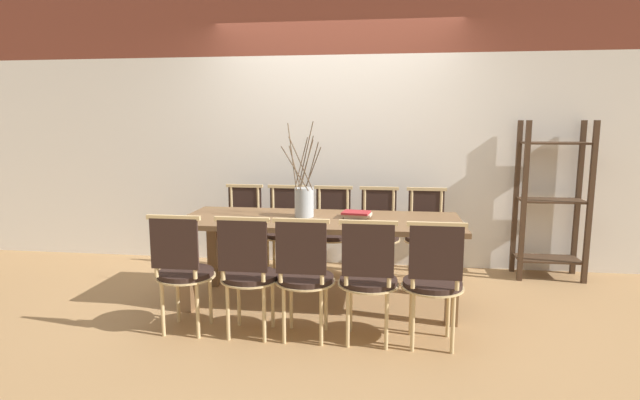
{
  "coord_description": "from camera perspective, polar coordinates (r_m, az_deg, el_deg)",
  "views": [
    {
      "loc": [
        0.54,
        -3.95,
        1.51
      ],
      "look_at": [
        0.0,
        0.0,
        0.87
      ],
      "focal_mm": 28.0,
      "sensor_mm": 36.0,
      "label": 1
    }
  ],
  "objects": [
    {
      "name": "ground_plane",
      "position": [
        4.26,
        0.0,
        -11.67
      ],
      "size": [
        16.0,
        16.0,
        0.0
      ],
      "primitive_type": "plane",
      "color": "#A87F51"
    },
    {
      "name": "wall_rear",
      "position": [
        5.22,
        1.86,
        10.04
      ],
      "size": [
        12.0,
        0.06,
        3.2
      ],
      "color": "white",
      "rests_on": "ground_plane"
    },
    {
      "name": "dining_table",
      "position": [
        4.09,
        0.0,
        -3.49
      ],
      "size": [
        2.27,
        0.84,
        0.72
      ],
      "color": "brown",
      "rests_on": "ground_plane"
    },
    {
      "name": "chair_near_leftend",
      "position": [
        3.68,
        -15.39,
        -7.52
      ],
      "size": [
        0.42,
        0.42,
        0.88
      ],
      "color": "black",
      "rests_on": "ground_plane"
    },
    {
      "name": "chair_near_left",
      "position": [
        3.53,
        -8.21,
        -8.02
      ],
      "size": [
        0.42,
        0.42,
        0.88
      ],
      "color": "black",
      "rests_on": "ground_plane"
    },
    {
      "name": "chair_near_center",
      "position": [
        3.44,
        -1.81,
        -8.36
      ],
      "size": [
        0.42,
        0.42,
        0.88
      ],
      "color": "black",
      "rests_on": "ground_plane"
    },
    {
      "name": "chair_near_right",
      "position": [
        3.4,
        5.53,
        -8.62
      ],
      "size": [
        0.42,
        0.42,
        0.88
      ],
      "color": "black",
      "rests_on": "ground_plane"
    },
    {
      "name": "chair_near_rightend",
      "position": [
        3.41,
        12.81,
        -8.74
      ],
      "size": [
        0.42,
        0.42,
        0.88
      ],
      "color": "black",
      "rests_on": "ground_plane"
    },
    {
      "name": "chair_far_leftend",
      "position": [
        4.98,
        -8.91,
        -3.0
      ],
      "size": [
        0.42,
        0.42,
        0.88
      ],
      "rotation": [
        0.0,
        0.0,
        3.14
      ],
      "color": "black",
      "rests_on": "ground_plane"
    },
    {
      "name": "chair_far_left",
      "position": [
        4.88,
        -4.08,
        -3.18
      ],
      "size": [
        0.42,
        0.42,
        0.88
      ],
      "rotation": [
        0.0,
        0.0,
        3.14
      ],
      "color": "black",
      "rests_on": "ground_plane"
    },
    {
      "name": "chair_far_center",
      "position": [
        4.8,
        1.37,
        -3.34
      ],
      "size": [
        0.42,
        0.42,
        0.88
      ],
      "rotation": [
        0.0,
        0.0,
        3.14
      ],
      "color": "black",
      "rests_on": "ground_plane"
    },
    {
      "name": "chair_far_right",
      "position": [
        4.78,
        6.66,
        -3.47
      ],
      "size": [
        0.42,
        0.42,
        0.88
      ],
      "rotation": [
        0.0,
        0.0,
        3.14
      ],
      "color": "black",
      "rests_on": "ground_plane"
    },
    {
      "name": "chair_far_rightend",
      "position": [
        4.79,
        12.06,
        -3.58
      ],
      "size": [
        0.42,
        0.42,
        0.88
      ],
      "rotation": [
        0.0,
        0.0,
        3.14
      ],
      "color": "black",
      "rests_on": "ground_plane"
    },
    {
      "name": "vase_centerpiece",
      "position": [
        4.11,
        -1.83,
        -0.06
      ],
      "size": [
        0.32,
        0.32,
        0.78
      ],
      "color": "#B2BCC1",
      "rests_on": "dining_table"
    },
    {
      "name": "book_stack",
      "position": [
        4.09,
        4.2,
        -1.65
      ],
      "size": [
        0.25,
        0.21,
        0.05
      ],
      "color": "beige",
      "rests_on": "dining_table"
    },
    {
      "name": "shelving_rack",
      "position": [
        5.25,
        24.95,
        -0.09
      ],
      "size": [
        0.63,
        0.34,
        1.51
      ],
      "color": "#422D1E",
      "rests_on": "ground_plane"
    }
  ]
}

